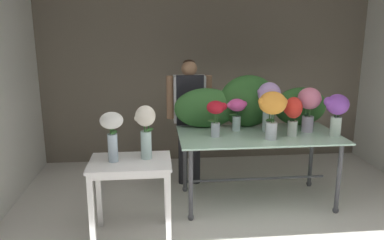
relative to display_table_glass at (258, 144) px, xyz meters
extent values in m
plane|color=silver|center=(-0.39, -0.05, -0.72)|extent=(7.60, 7.60, 0.00)
cube|color=#706656|center=(-0.39, 1.68, 0.76)|extent=(5.10, 0.12, 2.95)
cube|color=#AAD3BA|center=(0.00, 0.00, 0.12)|extent=(1.85, 0.95, 0.02)
cylinder|color=#4C4C51|center=(-0.82, -0.37, -0.30)|extent=(0.05, 0.05, 0.82)
sphere|color=#4C4C51|center=(-0.82, -0.37, -0.69)|extent=(0.07, 0.07, 0.07)
cylinder|color=#4C4C51|center=(0.82, -0.37, -0.30)|extent=(0.05, 0.05, 0.82)
sphere|color=#4C4C51|center=(0.82, -0.37, -0.69)|extent=(0.07, 0.07, 0.07)
cylinder|color=#4C4C51|center=(-0.82, 0.37, -0.30)|extent=(0.05, 0.05, 0.82)
sphere|color=#4C4C51|center=(-0.82, 0.37, -0.69)|extent=(0.07, 0.07, 0.07)
cylinder|color=#4C4C51|center=(0.82, 0.37, -0.30)|extent=(0.05, 0.05, 0.82)
sphere|color=#4C4C51|center=(0.82, 0.37, -0.69)|extent=(0.07, 0.07, 0.07)
cylinder|color=#4C4C51|center=(0.00, 0.00, -0.43)|extent=(1.65, 0.03, 0.03)
cube|color=white|center=(-1.43, -0.64, 0.07)|extent=(0.78, 0.55, 0.03)
cube|color=white|center=(-1.43, -0.64, 0.02)|extent=(0.72, 0.49, 0.06)
cube|color=white|center=(-1.78, -0.88, -0.33)|extent=(0.05, 0.05, 0.77)
cube|color=white|center=(-1.08, -0.88, -0.33)|extent=(0.05, 0.05, 0.77)
cube|color=white|center=(-1.78, -0.41, -0.33)|extent=(0.05, 0.05, 0.77)
cube|color=white|center=(-1.08, -0.41, -0.33)|extent=(0.05, 0.05, 0.77)
cylinder|color=#232328|center=(-0.83, 0.64, -0.29)|extent=(0.12, 0.12, 0.86)
cylinder|color=#232328|center=(-0.66, 0.64, -0.29)|extent=(0.12, 0.12, 0.86)
cube|color=silver|center=(-0.74, 0.64, 0.44)|extent=(0.40, 0.22, 0.59)
cube|color=black|center=(-0.74, 0.53, 0.40)|extent=(0.34, 0.02, 0.71)
cylinder|color=#936B4C|center=(-0.99, 0.64, 0.46)|extent=(0.09, 0.09, 0.55)
cylinder|color=#936B4C|center=(-0.50, 0.64, 0.46)|extent=(0.09, 0.09, 0.55)
sphere|color=#936B4C|center=(-0.74, 0.64, 0.82)|extent=(0.20, 0.20, 0.20)
ellipsoid|color=black|center=(-0.74, 0.66, 0.89)|extent=(0.15, 0.15, 0.09)
ellipsoid|color=#387033|center=(-0.57, 0.35, 0.37)|extent=(0.77, 0.27, 0.49)
ellipsoid|color=#2D6028|center=(-0.04, 0.35, 0.45)|extent=(0.72, 0.30, 0.64)
ellipsoid|color=#2D6028|center=(0.62, 0.35, 0.37)|extent=(0.67, 0.24, 0.48)
cylinder|color=silver|center=(0.36, -0.10, 0.21)|extent=(0.11, 0.11, 0.17)
cylinder|color=#9EBCB2|center=(0.36, -0.10, 0.16)|extent=(0.10, 0.10, 0.07)
cylinder|color=#28562D|center=(0.37, -0.11, 0.26)|extent=(0.01, 0.01, 0.24)
cylinder|color=#28562D|center=(0.36, -0.08, 0.26)|extent=(0.01, 0.01, 0.24)
cylinder|color=#28562D|center=(0.33, -0.11, 0.26)|extent=(0.01, 0.01, 0.24)
cylinder|color=#28562D|center=(0.36, -0.12, 0.26)|extent=(0.01, 0.01, 0.24)
ellipsoid|color=red|center=(0.36, -0.10, 0.45)|extent=(0.20, 0.20, 0.24)
sphere|color=red|center=(0.29, -0.10, 0.42)|extent=(0.07, 0.07, 0.07)
sphere|color=red|center=(0.42, -0.10, 0.42)|extent=(0.07, 0.07, 0.07)
ellipsoid|color=#2D6028|center=(0.35, -0.09, 0.32)|extent=(0.10, 0.05, 0.03)
cylinder|color=silver|center=(0.60, 0.05, 0.22)|extent=(0.14, 0.14, 0.18)
cylinder|color=#9EBCB2|center=(0.60, 0.05, 0.17)|extent=(0.13, 0.13, 0.08)
cylinder|color=#477F3D|center=(0.63, 0.06, 0.29)|extent=(0.01, 0.01, 0.31)
cylinder|color=#477F3D|center=(0.61, 0.07, 0.29)|extent=(0.01, 0.01, 0.31)
cylinder|color=#477F3D|center=(0.57, 0.05, 0.29)|extent=(0.01, 0.01, 0.31)
cylinder|color=#477F3D|center=(0.60, 0.02, 0.29)|extent=(0.01, 0.01, 0.31)
ellipsoid|color=pink|center=(0.60, 0.05, 0.52)|extent=(0.27, 0.27, 0.25)
sphere|color=pink|center=(0.52, 0.06, 0.54)|extent=(0.11, 0.11, 0.11)
sphere|color=pink|center=(0.69, 0.02, 0.52)|extent=(0.09, 0.09, 0.09)
ellipsoid|color=#28562D|center=(0.58, 0.06, 0.33)|extent=(0.11, 0.09, 0.03)
cylinder|color=silver|center=(-0.22, 0.18, 0.21)|extent=(0.10, 0.10, 0.17)
cylinder|color=#9EBCB2|center=(-0.22, 0.18, 0.16)|extent=(0.09, 0.09, 0.07)
cylinder|color=#28562D|center=(-0.21, 0.18, 0.26)|extent=(0.01, 0.01, 0.26)
cylinder|color=#28562D|center=(-0.23, 0.20, 0.26)|extent=(0.01, 0.01, 0.26)
cylinder|color=#28562D|center=(-0.23, 0.17, 0.26)|extent=(0.01, 0.01, 0.26)
ellipsoid|color=#E54C9E|center=(-0.22, 0.18, 0.44)|extent=(0.21, 0.21, 0.15)
sphere|color=#E54C9E|center=(-0.31, 0.17, 0.44)|extent=(0.08, 0.08, 0.08)
sphere|color=#E54C9E|center=(-0.14, 0.18, 0.45)|extent=(0.07, 0.07, 0.07)
ellipsoid|color=#2D6028|center=(-0.26, 0.19, 0.32)|extent=(0.10, 0.04, 0.03)
cylinder|color=silver|center=(0.08, -0.22, 0.22)|extent=(0.13, 0.13, 0.19)
cylinder|color=#9EBCB2|center=(0.08, -0.22, 0.17)|extent=(0.12, 0.12, 0.08)
cylinder|color=#2D6028|center=(0.10, -0.22, 0.30)|extent=(0.01, 0.01, 0.32)
cylinder|color=#2D6028|center=(0.06, -0.19, 0.30)|extent=(0.01, 0.01, 0.32)
cylinder|color=#2D6028|center=(0.07, -0.25, 0.30)|extent=(0.01, 0.01, 0.32)
ellipsoid|color=orange|center=(0.08, -0.22, 0.53)|extent=(0.30, 0.30, 0.25)
sphere|color=orange|center=(-0.04, -0.24, 0.56)|extent=(0.11, 0.11, 0.11)
sphere|color=orange|center=(0.20, -0.20, 0.54)|extent=(0.10, 0.10, 0.10)
ellipsoid|color=#2D6028|center=(0.06, -0.20, 0.34)|extent=(0.11, 0.06, 0.03)
cylinder|color=silver|center=(-0.51, -0.05, 0.21)|extent=(0.10, 0.10, 0.16)
cylinder|color=#9EBCB2|center=(-0.51, -0.05, 0.16)|extent=(0.10, 0.10, 0.07)
cylinder|color=#387033|center=(-0.50, -0.05, 0.28)|extent=(0.01, 0.01, 0.28)
cylinder|color=#387033|center=(-0.53, -0.03, 0.28)|extent=(0.01, 0.01, 0.28)
cylinder|color=#387033|center=(-0.52, -0.06, 0.28)|extent=(0.01, 0.01, 0.28)
ellipsoid|color=red|center=(-0.51, -0.05, 0.46)|extent=(0.20, 0.20, 0.15)
sphere|color=red|center=(-0.43, -0.04, 0.47)|extent=(0.09, 0.09, 0.09)
ellipsoid|color=#477F3D|center=(-0.55, -0.03, 0.30)|extent=(0.11, 0.07, 0.03)
cylinder|color=silver|center=(0.15, 0.13, 0.24)|extent=(0.13, 0.13, 0.23)
cylinder|color=#9EBCB2|center=(0.15, 0.13, 0.18)|extent=(0.12, 0.12, 0.10)
cylinder|color=#2D6028|center=(0.18, 0.13, 0.32)|extent=(0.01, 0.01, 0.36)
cylinder|color=#2D6028|center=(0.15, 0.16, 0.32)|extent=(0.01, 0.01, 0.36)
cylinder|color=#2D6028|center=(0.13, 0.14, 0.32)|extent=(0.01, 0.01, 0.36)
cylinder|color=#2D6028|center=(0.15, 0.12, 0.32)|extent=(0.01, 0.01, 0.36)
ellipsoid|color=#B28ED1|center=(0.15, 0.13, 0.57)|extent=(0.27, 0.27, 0.26)
sphere|color=#B28ED1|center=(0.04, 0.12, 0.60)|extent=(0.08, 0.08, 0.08)
sphere|color=#B28ED1|center=(0.24, 0.13, 0.56)|extent=(0.07, 0.07, 0.07)
ellipsoid|color=#28562D|center=(0.14, 0.15, 0.38)|extent=(0.07, 0.11, 0.03)
cylinder|color=silver|center=(0.84, -0.16, 0.24)|extent=(0.12, 0.12, 0.22)
cylinder|color=#9EBCB2|center=(0.84, -0.16, 0.18)|extent=(0.11, 0.11, 0.09)
cylinder|color=#387033|center=(0.87, -0.16, 0.28)|extent=(0.01, 0.01, 0.29)
cylinder|color=#387033|center=(0.83, -0.14, 0.28)|extent=(0.01, 0.01, 0.29)
cylinder|color=#387033|center=(0.81, -0.17, 0.28)|extent=(0.01, 0.01, 0.29)
cylinder|color=#387033|center=(0.83, -0.19, 0.28)|extent=(0.01, 0.01, 0.29)
ellipsoid|color=purple|center=(0.84, -0.16, 0.49)|extent=(0.25, 0.25, 0.23)
sphere|color=purple|center=(0.73, -0.16, 0.52)|extent=(0.11, 0.11, 0.11)
cylinder|color=silver|center=(-1.59, -0.64, 0.22)|extent=(0.09, 0.09, 0.27)
cylinder|color=#9EBCB2|center=(-1.59, -0.64, 0.14)|extent=(0.09, 0.09, 0.11)
cylinder|color=#387033|center=(-1.57, -0.65, 0.27)|extent=(0.01, 0.01, 0.34)
cylinder|color=#387033|center=(-1.59, -0.63, 0.27)|extent=(0.01, 0.01, 0.34)
cylinder|color=#387033|center=(-1.60, -0.64, 0.27)|extent=(0.01, 0.01, 0.34)
cylinder|color=#387033|center=(-1.59, -0.66, 0.27)|extent=(0.01, 0.01, 0.34)
ellipsoid|color=white|center=(-1.59, -0.64, 0.48)|extent=(0.22, 0.22, 0.16)
sphere|color=white|center=(-1.53, -0.61, 0.47)|extent=(0.08, 0.08, 0.08)
ellipsoid|color=#387033|center=(-1.57, -0.65, 0.37)|extent=(0.09, 0.11, 0.03)
cylinder|color=silver|center=(-1.28, -0.59, 0.22)|extent=(0.10, 0.10, 0.27)
cylinder|color=#9EBCB2|center=(-1.28, -0.59, 0.14)|extent=(0.10, 0.10, 0.11)
cylinder|color=#387033|center=(-1.25, -0.58, 0.27)|extent=(0.01, 0.01, 0.35)
cylinder|color=#387033|center=(-1.29, -0.57, 0.27)|extent=(0.01, 0.01, 0.35)
cylinder|color=#387033|center=(-1.29, -0.61, 0.27)|extent=(0.01, 0.01, 0.35)
ellipsoid|color=silver|center=(-1.28, -0.59, 0.51)|extent=(0.19, 0.19, 0.20)
sphere|color=silver|center=(-1.35, -0.61, 0.49)|extent=(0.07, 0.07, 0.07)
sphere|color=silver|center=(-1.23, -0.57, 0.52)|extent=(0.05, 0.05, 0.05)
ellipsoid|color=#2D6028|center=(-1.24, -0.61, 0.38)|extent=(0.10, 0.10, 0.03)
camera|label=1|loc=(-1.19, -4.06, 1.31)|focal=35.05mm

